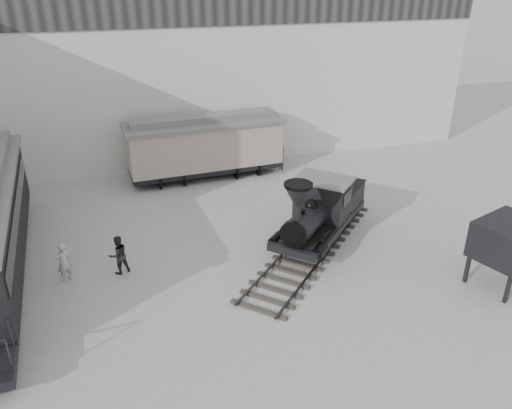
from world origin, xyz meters
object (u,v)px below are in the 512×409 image
object	(u,v)px
visitor_b	(118,255)
coal_hopper	(508,245)
boxcar	(205,145)
locomotive	(319,214)
visitor_a	(64,262)

from	to	relation	value
visitor_b	coal_hopper	distance (m)	14.69
boxcar	locomotive	bearing A→B (deg)	-73.75
visitor_b	coal_hopper	bearing A→B (deg)	138.17
boxcar	coal_hopper	distance (m)	16.25
visitor_a	coal_hopper	bearing A→B (deg)	132.81
boxcar	visitor_b	size ratio (longest dim) A/B	5.55
visitor_a	coal_hopper	distance (m)	16.61
locomotive	visitor_b	xyz separation A→B (m)	(-8.42, -0.03, -0.52)
locomotive	coal_hopper	distance (m)	7.34
boxcar	visitor_a	distance (m)	11.52
locomotive	visitor_b	distance (m)	8.44
boxcar	coal_hopper	xyz separation A→B (m)	(8.51, -13.84, -0.19)
locomotive	coal_hopper	xyz separation A→B (m)	(5.38, -4.98, 0.37)
visitor_b	locomotive	bearing A→B (deg)	158.10
locomotive	coal_hopper	world-z (taller)	locomotive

